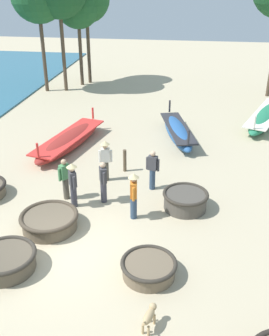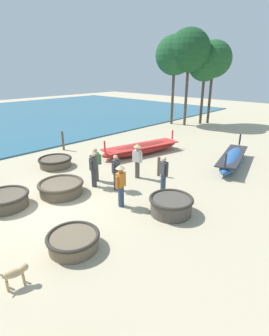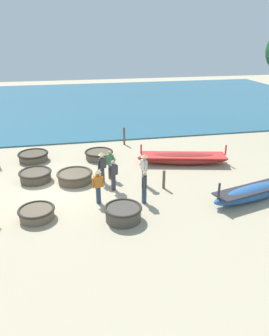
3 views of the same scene
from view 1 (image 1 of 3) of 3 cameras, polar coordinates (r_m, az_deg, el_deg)
ground_plane at (r=12.12m, az=-10.45°, el=-11.62°), size 80.00×80.00×0.00m
coracle_tilted at (r=13.74m, az=7.39°, el=-4.59°), size 1.59×1.59×0.63m
coracle_far_right at (r=11.65m, az=-18.15°, el=-12.60°), size 1.71×1.71×0.55m
coracle_weathered at (r=10.94m, az=2.09°, el=-14.25°), size 1.54×1.54×0.47m
coracle_far_left at (r=12.93m, az=-12.25°, el=-7.46°), size 1.88×1.88×0.54m
long_boat_blue_hull at (r=19.46m, az=6.26°, el=5.28°), size 2.10×4.84×1.28m
long_boat_white_hull at (r=18.63m, az=-9.45°, el=3.98°), size 2.38×5.53×1.18m
long_boat_green_hull at (r=22.60m, az=18.54°, el=7.07°), size 3.19×5.99×1.23m
fisherman_standing_right at (r=14.18m, az=-10.04°, el=-1.43°), size 0.38×0.44×1.57m
fisherman_by_coracle at (r=15.20m, az=-4.23°, el=1.44°), size 0.52×0.36×1.67m
fisherman_crouching at (r=13.80m, az=-4.56°, el=-1.91°), size 0.33×0.50×1.57m
fisherman_hauling at (r=13.60m, az=-8.95°, el=-2.04°), size 0.36×0.47×1.67m
fisherman_with_hat at (r=14.60m, az=2.64°, el=-0.16°), size 0.51×0.30×1.57m
fisherman_standing_left at (r=12.80m, az=-0.14°, el=-3.66°), size 0.36×0.53×1.67m
dog at (r=9.60m, az=2.19°, el=-20.61°), size 0.34×0.67×0.55m
mooring_post_shoreline at (r=16.07m, az=-1.42°, el=1.09°), size 0.14×0.14×0.96m
tree_tall_back at (r=28.67m, az=-8.24°, el=22.24°), size 3.01×3.01×6.85m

